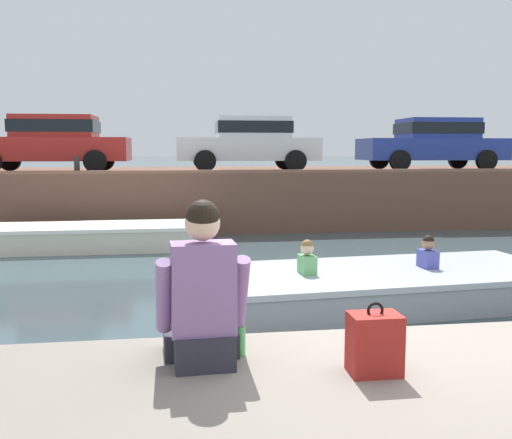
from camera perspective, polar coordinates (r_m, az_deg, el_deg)
The scene contains 12 objects.
ground_plane at distance 9.67m, azimuth 1.70°, elevation -6.32°, with size 400.00×400.00×0.00m, color #3D5156.
far_quay_wall at distance 17.96m, azimuth -3.00°, elevation 2.45°, with size 60.00×6.00×1.63m, color brown.
far_wall_coping at distance 15.05m, azimuth -2.02°, elevation 4.84°, with size 60.00×0.24×0.08m, color brown.
boat_moored_west_cream at distance 13.42m, azimuth -16.81°, elevation -1.70°, with size 6.09×1.69×0.55m.
motorboat_passing at distance 8.65m, azimuth 13.53°, elevation -6.41°, with size 6.64×2.57×0.98m.
car_leftmost_red at distance 16.81m, azimuth -19.71°, elevation 7.41°, with size 4.31×1.96×1.54m.
car_left_inner_white at distance 16.63m, azimuth -0.65°, elevation 7.81°, with size 4.09×1.94×1.54m.
car_centre_blue at distance 18.25m, azimuth 17.32°, elevation 7.43°, with size 4.27×2.02×1.54m.
mooring_bollard_mid at distance 15.28m, azimuth -17.48°, elevation 5.30°, with size 0.15×0.15×0.45m.
person_seated_left at distance 3.33m, azimuth -5.36°, elevation -8.13°, with size 0.54×0.54×0.97m.
bottle_drink at distance 3.53m, azimuth -1.59°, elevation -11.95°, with size 0.06×0.06×0.20m.
backpack_on_ledge at distance 3.31m, azimuth 11.68°, elevation -12.09°, with size 0.28×0.24×0.41m.
Camera 1 is at (-1.63, -3.71, 2.22)m, focal length 40.00 mm.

